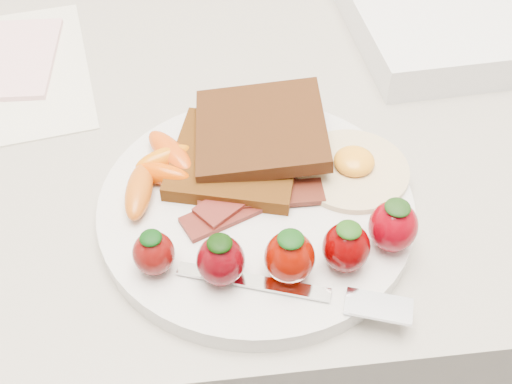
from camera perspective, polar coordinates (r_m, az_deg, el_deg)
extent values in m
cube|color=gray|center=(1.01, -1.29, -12.49)|extent=(2.00, 0.60, 0.90)
cylinder|color=silver|center=(0.55, 0.00, -1.34)|extent=(0.27, 0.27, 0.02)
cube|color=black|center=(0.57, -1.85, 3.01)|extent=(0.13, 0.13, 0.01)
cube|color=black|center=(0.58, 0.42, 5.58)|extent=(0.12, 0.12, 0.03)
cylinder|color=silver|center=(0.57, 8.51, 1.97)|extent=(0.13, 0.13, 0.01)
ellipsoid|color=orange|center=(0.57, 8.72, 2.73)|extent=(0.05, 0.05, 0.02)
cube|color=black|center=(0.54, -1.17, -1.24)|extent=(0.11, 0.07, 0.00)
cube|color=black|center=(0.54, 0.42, -0.33)|extent=(0.11, 0.03, 0.00)
cube|color=#4F110F|center=(0.55, -0.54, 0.50)|extent=(0.10, 0.09, 0.00)
ellipsoid|color=#D56807|center=(0.57, -8.18, 2.95)|extent=(0.06, 0.04, 0.02)
ellipsoid|color=#D84800|center=(0.56, -8.24, 1.55)|extent=(0.05, 0.04, 0.02)
ellipsoid|color=#BA510F|center=(0.55, -10.35, 0.12)|extent=(0.03, 0.07, 0.02)
ellipsoid|color=#D3470B|center=(0.58, -7.61, 3.51)|extent=(0.05, 0.07, 0.02)
ellipsoid|color=#580907|center=(0.49, -9.08, -5.40)|extent=(0.03, 0.03, 0.04)
ellipsoid|color=black|center=(0.48, -9.34, -4.04)|extent=(0.02, 0.02, 0.01)
ellipsoid|color=#4D0208|center=(0.48, -3.15, -6.12)|extent=(0.04, 0.04, 0.04)
ellipsoid|color=black|center=(0.46, -3.26, -4.56)|extent=(0.02, 0.02, 0.01)
ellipsoid|color=#680800|center=(0.48, 3.00, -5.84)|extent=(0.04, 0.04, 0.04)
ellipsoid|color=#0C340A|center=(0.46, 3.10, -4.19)|extent=(0.02, 0.02, 0.01)
ellipsoid|color=#520000|center=(0.49, 8.01, -4.90)|extent=(0.04, 0.04, 0.04)
ellipsoid|color=#18410D|center=(0.48, 8.27, -3.33)|extent=(0.02, 0.02, 0.01)
ellipsoid|color=#75000A|center=(0.51, 12.09, -2.99)|extent=(0.04, 0.04, 0.04)
ellipsoid|color=black|center=(0.49, 12.49, -1.35)|extent=(0.02, 0.02, 0.01)
cube|color=silver|center=(0.49, -0.25, -7.96)|extent=(0.12, 0.05, 0.00)
cube|color=silver|center=(0.49, 10.86, -9.95)|extent=(0.05, 0.04, 0.00)
cube|color=silver|center=(0.76, -21.56, 9.74)|extent=(0.22, 0.27, 0.00)
cube|color=beige|center=(0.77, -21.15, 11.02)|extent=(0.11, 0.15, 0.01)
cube|color=white|center=(0.81, 18.83, 14.50)|extent=(0.29, 0.24, 0.04)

